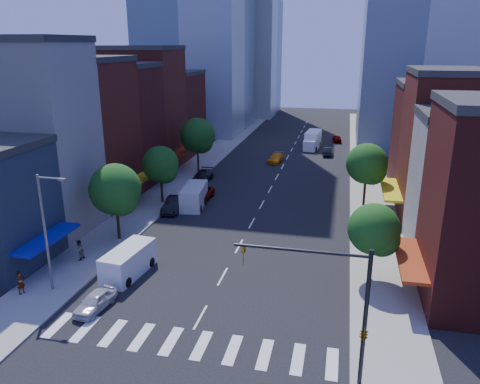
# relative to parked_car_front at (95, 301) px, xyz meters

# --- Properties ---
(ground) EXTENTS (220.00, 220.00, 0.00)m
(ground) POSITION_rel_parked_car_front_xyz_m (7.50, 0.67, -0.64)
(ground) COLOR black
(ground) RESTS_ON ground
(sidewalk_left) EXTENTS (5.00, 120.00, 0.15)m
(sidewalk_left) POSITION_rel_parked_car_front_xyz_m (-5.00, 40.67, -0.57)
(sidewalk_left) COLOR gray
(sidewalk_left) RESTS_ON ground
(sidewalk_right) EXTENTS (5.00, 120.00, 0.15)m
(sidewalk_right) POSITION_rel_parked_car_front_xyz_m (20.00, 40.67, -0.57)
(sidewalk_right) COLOR gray
(sidewalk_right) RESTS_ON ground
(crosswalk) EXTENTS (19.00, 3.00, 0.01)m
(crosswalk) POSITION_rel_parked_car_front_xyz_m (7.50, -2.33, -0.64)
(crosswalk) COLOR silver
(crosswalk) RESTS_ON ground
(bldg_left_1) EXTENTS (12.00, 8.00, 18.00)m
(bldg_left_1) POSITION_rel_parked_car_front_xyz_m (-13.50, 12.67, 8.36)
(bldg_left_1) COLOR beige
(bldg_left_1) RESTS_ON ground
(bldg_left_2) EXTENTS (12.00, 9.00, 16.00)m
(bldg_left_2) POSITION_rel_parked_car_front_xyz_m (-13.50, 21.17, 7.36)
(bldg_left_2) COLOR maroon
(bldg_left_2) RESTS_ON ground
(bldg_left_3) EXTENTS (12.00, 8.00, 15.00)m
(bldg_left_3) POSITION_rel_parked_car_front_xyz_m (-13.50, 29.67, 6.86)
(bldg_left_3) COLOR #4B1412
(bldg_left_3) RESTS_ON ground
(bldg_left_4) EXTENTS (12.00, 9.00, 17.00)m
(bldg_left_4) POSITION_rel_parked_car_front_xyz_m (-13.50, 38.17, 7.86)
(bldg_left_4) COLOR maroon
(bldg_left_4) RESTS_ON ground
(bldg_left_5) EXTENTS (12.00, 10.00, 13.00)m
(bldg_left_5) POSITION_rel_parked_car_front_xyz_m (-13.50, 47.67, 5.86)
(bldg_left_5) COLOR #4B1412
(bldg_left_5) RESTS_ON ground
(bldg_right_2) EXTENTS (12.00, 10.00, 15.00)m
(bldg_right_2) POSITION_rel_parked_car_front_xyz_m (28.50, 24.67, 6.86)
(bldg_right_2) COLOR maroon
(bldg_right_2) RESTS_ON ground
(bldg_right_3) EXTENTS (12.00, 10.00, 13.00)m
(bldg_right_3) POSITION_rel_parked_car_front_xyz_m (28.50, 34.67, 5.86)
(bldg_right_3) COLOR #4B1412
(bldg_right_3) RESTS_ON ground
(tower_far_w) EXTENTS (18.00, 18.00, 56.00)m
(tower_far_w) POSITION_rel_parked_car_front_xyz_m (-10.50, 95.67, 27.36)
(tower_far_w) COLOR #9EA5AD
(tower_far_w) RESTS_ON ground
(traffic_signal) EXTENTS (7.24, 2.24, 8.00)m
(traffic_signal) POSITION_rel_parked_car_front_xyz_m (17.44, -3.83, 3.52)
(traffic_signal) COLOR black
(traffic_signal) RESTS_ON sidewalk_right
(streetlight) EXTENTS (2.25, 0.25, 9.00)m
(streetlight) POSITION_rel_parked_car_front_xyz_m (-4.31, 1.67, 4.64)
(streetlight) COLOR slate
(streetlight) RESTS_ON sidewalk_left
(tree_left_near) EXTENTS (4.80, 4.80, 7.30)m
(tree_left_near) POSITION_rel_parked_car_front_xyz_m (-3.85, 11.60, 4.22)
(tree_left_near) COLOR black
(tree_left_near) RESTS_ON sidewalk_left
(tree_left_mid) EXTENTS (4.20, 4.20, 6.65)m
(tree_left_mid) POSITION_rel_parked_car_front_xyz_m (-3.85, 22.60, 3.89)
(tree_left_mid) COLOR black
(tree_left_mid) RESTS_ON sidewalk_left
(tree_left_far) EXTENTS (5.00, 5.00, 7.75)m
(tree_left_far) POSITION_rel_parked_car_front_xyz_m (-3.85, 36.60, 4.56)
(tree_left_far) COLOR black
(tree_left_far) RESTS_ON sidewalk_left
(tree_right_near) EXTENTS (4.00, 4.00, 6.20)m
(tree_right_near) POSITION_rel_parked_car_front_xyz_m (19.15, 8.60, 3.55)
(tree_right_near) COLOR black
(tree_right_near) RESTS_ON sidewalk_right
(tree_right_far) EXTENTS (4.60, 4.60, 7.20)m
(tree_right_far) POSITION_rel_parked_car_front_xyz_m (19.15, 26.60, 4.22)
(tree_right_far) COLOR black
(tree_right_far) RESTS_ON sidewalk_right
(parked_car_front) EXTENTS (1.93, 3.91, 1.28)m
(parked_car_front) POSITION_rel_parked_car_front_xyz_m (0.00, 0.00, 0.00)
(parked_car_front) COLOR #BBBBC0
(parked_car_front) RESTS_ON ground
(parked_car_second) EXTENTS (1.76, 4.78, 1.56)m
(parked_car_second) POSITION_rel_parked_car_front_xyz_m (-1.68, 20.43, 0.14)
(parked_car_second) COLOR black
(parked_car_second) RESTS_ON ground
(parked_car_third) EXTENTS (2.51, 5.29, 1.46)m
(parked_car_third) POSITION_rel_parked_car_front_xyz_m (0.00, 24.60, 0.09)
(parked_car_third) COLOR #999999
(parked_car_third) RESTS_ON ground
(parked_car_rear) EXTENTS (2.16, 5.12, 1.48)m
(parked_car_rear) POSITION_rel_parked_car_front_xyz_m (-2.00, 32.15, 0.10)
(parked_car_rear) COLOR black
(parked_car_rear) RESTS_ON ground
(cargo_van_near) EXTENTS (2.72, 5.59, 2.30)m
(cargo_van_near) POSITION_rel_parked_car_front_xyz_m (-0.02, 5.25, 0.50)
(cargo_van_near) COLOR white
(cargo_van_near) RESTS_ON ground
(cargo_van_far) EXTENTS (2.93, 5.92, 2.42)m
(cargo_van_far) POSITION_rel_parked_car_front_xyz_m (0.02, 22.30, 0.56)
(cargo_van_far) COLOR silver
(cargo_van_far) RESTS_ON ground
(taxi) EXTENTS (2.34, 4.70, 1.31)m
(taxi) POSITION_rel_parked_car_front_xyz_m (6.09, 45.07, 0.02)
(taxi) COLOR orange
(taxi) RESTS_ON ground
(traffic_car_oncoming) EXTENTS (1.44, 4.09, 1.34)m
(traffic_car_oncoming) POSITION_rel_parked_car_front_xyz_m (13.84, 51.62, 0.03)
(traffic_car_oncoming) COLOR black
(traffic_car_oncoming) RESTS_ON ground
(traffic_car_far) EXTENTS (1.89, 3.90, 1.28)m
(traffic_car_far) POSITION_rel_parked_car_front_xyz_m (15.07, 63.19, -0.00)
(traffic_car_far) COLOR #999999
(traffic_car_far) RESTS_ON ground
(box_truck) EXTENTS (2.80, 7.52, 2.96)m
(box_truck) POSITION_rel_parked_car_front_xyz_m (10.90, 56.64, 0.76)
(box_truck) COLOR white
(box_truck) RESTS_ON ground
(pedestrian_near) EXTENTS (0.59, 0.74, 1.79)m
(pedestrian_near) POSITION_rel_parked_car_front_xyz_m (-6.32, 0.58, 0.40)
(pedestrian_near) COLOR #999999
(pedestrian_near) RESTS_ON sidewalk_left
(pedestrian_far) EXTENTS (0.83, 0.98, 1.79)m
(pedestrian_far) POSITION_rel_parked_car_front_xyz_m (-5.17, 6.66, 0.41)
(pedestrian_far) COLOR #999999
(pedestrian_far) RESTS_ON sidewalk_left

